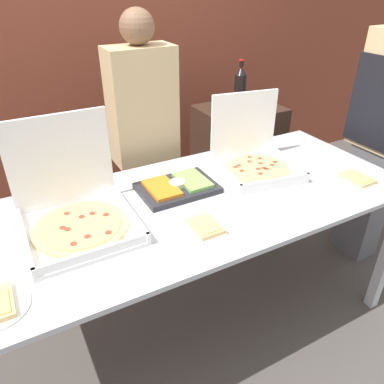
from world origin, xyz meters
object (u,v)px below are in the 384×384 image
(paper_plate_front_center, at_px, (205,227))
(soda_bottle, at_px, (240,85))
(soda_can_silver, at_px, (237,107))
(paper_plate_front_right, at_px, (357,179))
(veggie_tray, at_px, (177,187))
(pizza_box_far_left, at_px, (254,157))
(pizza_box_near_right, at_px, (75,210))
(person_guest_plaid, at_px, (145,148))
(soda_can_colored, at_px, (249,107))

(paper_plate_front_center, distance_m, soda_bottle, 1.60)
(soda_can_silver, bearing_deg, soda_bottle, 50.62)
(paper_plate_front_right, height_order, veggie_tray, veggie_tray)
(paper_plate_front_center, bearing_deg, pizza_box_far_left, 34.79)
(paper_plate_front_right, height_order, soda_can_silver, soda_can_silver)
(pizza_box_near_right, bearing_deg, soda_can_silver, 28.12)
(paper_plate_front_center, height_order, veggie_tray, veggie_tray)
(paper_plate_front_center, xyz_separation_m, soda_can_silver, (0.86, 1.02, 0.14))
(veggie_tray, distance_m, person_guest_plaid, 0.57)
(soda_can_silver, bearing_deg, soda_can_colored, -31.33)
(pizza_box_far_left, bearing_deg, soda_can_colored, 66.53)
(soda_bottle, bearing_deg, person_guest_plaid, -163.06)
(paper_plate_front_right, xyz_separation_m, person_guest_plaid, (-0.87, 0.95, -0.00))
(pizza_box_far_left, bearing_deg, veggie_tray, -168.64)
(paper_plate_front_center, bearing_deg, soda_bottle, 50.02)
(paper_plate_front_right, bearing_deg, soda_can_silver, 95.65)
(paper_plate_front_right, bearing_deg, veggie_tray, 157.53)
(soda_bottle, relative_size, soda_can_colored, 2.80)
(person_guest_plaid, bearing_deg, paper_plate_front_right, 132.38)
(person_guest_plaid, bearing_deg, pizza_box_near_right, 46.95)
(soda_can_silver, bearing_deg, veggie_tray, -141.18)
(soda_can_silver, height_order, soda_can_colored, same)
(soda_can_silver, distance_m, person_guest_plaid, 0.78)
(soda_can_colored, bearing_deg, soda_bottle, 70.87)
(paper_plate_front_center, bearing_deg, veggie_tray, 82.97)
(soda_bottle, bearing_deg, paper_plate_front_right, -92.65)
(pizza_box_far_left, relative_size, soda_can_silver, 3.95)
(veggie_tray, distance_m, soda_can_colored, 1.09)
(veggie_tray, distance_m, soda_bottle, 1.31)
(pizza_box_near_right, relative_size, paper_plate_front_right, 2.33)
(pizza_box_far_left, relative_size, veggie_tray, 1.23)
(pizza_box_near_right, distance_m, soda_bottle, 1.77)
(pizza_box_near_right, xyz_separation_m, soda_bottle, (1.51, 0.91, 0.16))
(paper_plate_front_right, height_order, paper_plate_front_center, same)
(pizza_box_near_right, bearing_deg, veggie_tray, 6.70)
(soda_can_colored, relative_size, person_guest_plaid, 0.07)
(soda_can_silver, bearing_deg, paper_plate_front_center, -130.09)
(soda_can_silver, relative_size, person_guest_plaid, 0.07)
(pizza_box_far_left, relative_size, person_guest_plaid, 0.28)
(paper_plate_front_center, distance_m, person_guest_plaid, 0.94)
(veggie_tray, bearing_deg, soda_bottle, 41.10)
(soda_can_colored, bearing_deg, soda_can_silver, 148.67)
(pizza_box_far_left, xyz_separation_m, pizza_box_near_right, (-1.04, -0.08, 0.01))
(soda_bottle, bearing_deg, pizza_box_near_right, -148.91)
(soda_bottle, distance_m, soda_can_colored, 0.27)
(pizza_box_far_left, relative_size, soda_bottle, 1.41)
(paper_plate_front_right, xyz_separation_m, veggie_tray, (-0.92, 0.38, 0.01))
(pizza_box_far_left, xyz_separation_m, paper_plate_front_center, (-0.55, -0.38, -0.06))
(veggie_tray, bearing_deg, pizza_box_far_left, 1.74)
(pizza_box_far_left, bearing_deg, soda_bottle, 70.20)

